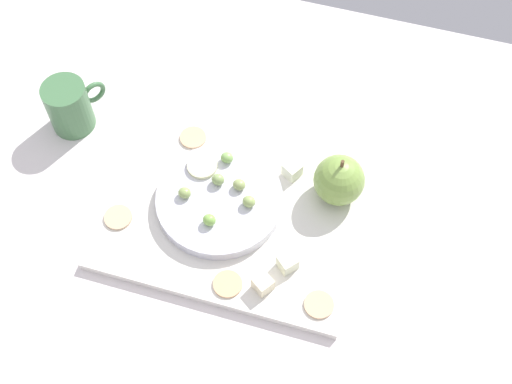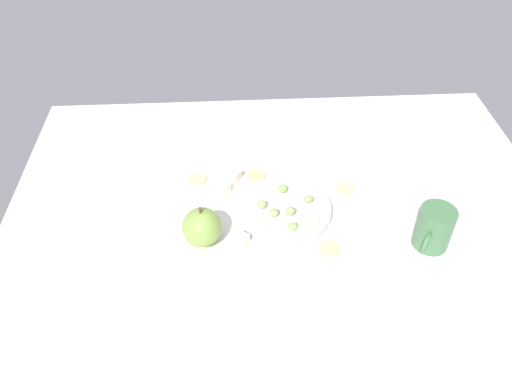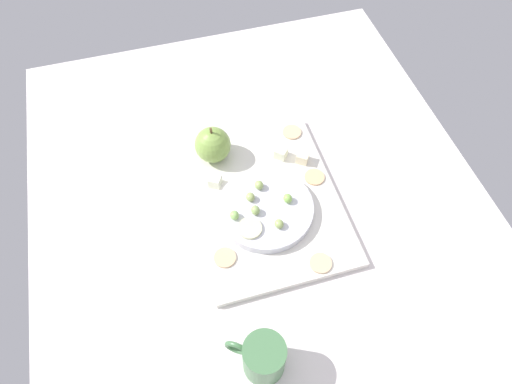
# 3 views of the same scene
# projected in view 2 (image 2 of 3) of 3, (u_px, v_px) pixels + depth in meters

# --- Properties ---
(table) EXTENTS (1.13, 0.90, 0.05)m
(table) POSITION_uv_depth(u_px,v_px,m) (284.00, 227.00, 1.05)
(table) COLOR silver
(table) RESTS_ON ground
(platter) EXTENTS (0.37, 0.28, 0.01)m
(platter) POSITION_uv_depth(u_px,v_px,m) (271.00, 214.00, 1.03)
(platter) COLOR silver
(platter) RESTS_ON table
(serving_dish) EXTENTS (0.18, 0.18, 0.02)m
(serving_dish) POSITION_uv_depth(u_px,v_px,m) (286.00, 210.00, 1.02)
(serving_dish) COLOR silver
(serving_dish) RESTS_ON platter
(apple_whole) EXTENTS (0.07, 0.07, 0.07)m
(apple_whole) POSITION_uv_depth(u_px,v_px,m) (202.00, 227.00, 0.95)
(apple_whole) COLOR #82A749
(apple_whole) RESTS_ON platter
(apple_stem) EXTENTS (0.01, 0.01, 0.01)m
(apple_stem) POSITION_uv_depth(u_px,v_px,m) (200.00, 210.00, 0.92)
(apple_stem) COLOR brown
(apple_stem) RESTS_ON apple_whole
(cheese_cube_0) EXTENTS (0.03, 0.03, 0.02)m
(cheese_cube_0) POSITION_uv_depth(u_px,v_px,m) (223.00, 188.00, 1.06)
(cheese_cube_0) COLOR #ECF0C8
(cheese_cube_0) RESTS_ON platter
(cheese_cube_1) EXTENTS (0.03, 0.03, 0.02)m
(cheese_cube_1) POSITION_uv_depth(u_px,v_px,m) (234.00, 176.00, 1.09)
(cheese_cube_1) COLOR #F9ECC0
(cheese_cube_1) RESTS_ON platter
(cheese_cube_2) EXTENTS (0.03, 0.03, 0.02)m
(cheese_cube_2) POSITION_uv_depth(u_px,v_px,m) (241.00, 240.00, 0.95)
(cheese_cube_2) COLOR #EEF2CE
(cheese_cube_2) RESTS_ON platter
(cracker_0) EXTENTS (0.04, 0.04, 0.00)m
(cracker_0) POSITION_uv_depth(u_px,v_px,m) (256.00, 175.00, 1.11)
(cracker_0) COLOR #E3B280
(cracker_0) RESTS_ON platter
(cracker_1) EXTENTS (0.04, 0.04, 0.00)m
(cracker_1) POSITION_uv_depth(u_px,v_px,m) (197.00, 179.00, 1.10)
(cracker_1) COLOR #E0B68B
(cracker_1) RESTS_ON platter
(cracker_2) EXTENTS (0.04, 0.04, 0.00)m
(cracker_2) POSITION_uv_depth(u_px,v_px,m) (330.00, 248.00, 0.95)
(cracker_2) COLOR #DEB387
(cracker_2) RESTS_ON platter
(cracker_3) EXTENTS (0.04, 0.04, 0.00)m
(cracker_3) POSITION_uv_depth(u_px,v_px,m) (345.00, 189.00, 1.08)
(cracker_3) COLOR #DAB58D
(cracker_3) RESTS_ON platter
(grape_0) EXTENTS (0.02, 0.02, 0.02)m
(grape_0) POSITION_uv_depth(u_px,v_px,m) (274.00, 212.00, 0.99)
(grape_0) COLOR #99AC62
(grape_0) RESTS_ON serving_dish
(grape_1) EXTENTS (0.02, 0.02, 0.02)m
(grape_1) POSITION_uv_depth(u_px,v_px,m) (292.00, 226.00, 0.96)
(grape_1) COLOR #8EBF62
(grape_1) RESTS_ON serving_dish
(grape_2) EXTENTS (0.02, 0.02, 0.02)m
(grape_2) POSITION_uv_depth(u_px,v_px,m) (308.00, 199.00, 1.02)
(grape_2) COLOR #96AE5F
(grape_2) RESTS_ON serving_dish
(grape_3) EXTENTS (0.02, 0.02, 0.02)m
(grape_3) POSITION_uv_depth(u_px,v_px,m) (291.00, 211.00, 0.99)
(grape_3) COLOR #91AE63
(grape_3) RESTS_ON serving_dish
(grape_4) EXTENTS (0.02, 0.02, 0.02)m
(grape_4) POSITION_uv_depth(u_px,v_px,m) (262.00, 204.00, 1.01)
(grape_4) COLOR #9BB562
(grape_4) RESTS_ON serving_dish
(grape_5) EXTENTS (0.02, 0.02, 0.02)m
(grape_5) POSITION_uv_depth(u_px,v_px,m) (281.00, 189.00, 1.04)
(grape_5) COLOR #88BE52
(grape_5) RESTS_ON serving_dish
(apple_slice_0) EXTENTS (0.04, 0.04, 0.01)m
(apple_slice_0) POSITION_uv_depth(u_px,v_px,m) (308.00, 220.00, 0.98)
(apple_slice_0) COLOR beige
(apple_slice_0) RESTS_ON serving_dish
(cup) EXTENTS (0.07, 0.09, 0.09)m
(cup) POSITION_uv_depth(u_px,v_px,m) (434.00, 228.00, 0.95)
(cup) COLOR #467548
(cup) RESTS_ON table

